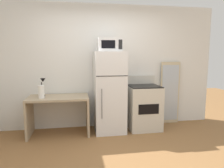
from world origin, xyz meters
TOP-DOWN VIEW (x-y plane):
  - ground_plane at (0.00, 0.00)m, footprint 12.00×12.00m
  - wall_back_white at (0.00, 1.70)m, footprint 5.00×0.10m
  - desk at (-0.89, 1.31)m, footprint 1.15×0.63m
  - desk_lamp at (-1.19, 1.41)m, footprint 0.14×0.12m
  - paper_towel_roll at (-1.19, 1.21)m, footprint 0.11×0.11m
  - refrigerator at (0.11, 1.32)m, footprint 0.60×0.64m
  - microwave at (0.11, 1.30)m, footprint 0.46×0.35m
  - oven_range at (0.84, 1.33)m, footprint 0.65×0.61m
  - leaning_mirror at (1.54, 1.59)m, footprint 0.44×0.03m

SIDE VIEW (x-z plane):
  - ground_plane at x=0.00m, z-range 0.00..0.00m
  - oven_range at x=0.84m, z-range -0.08..1.02m
  - desk at x=-0.89m, z-range 0.15..0.90m
  - leaning_mirror at x=1.54m, z-range 0.00..1.40m
  - refrigerator at x=0.11m, z-range 0.00..1.62m
  - paper_towel_roll at x=-1.19m, z-range 0.75..0.99m
  - desk_lamp at x=-1.19m, z-range 0.81..1.17m
  - wall_back_white at x=0.00m, z-range 0.00..2.60m
  - microwave at x=0.11m, z-range 1.62..1.88m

